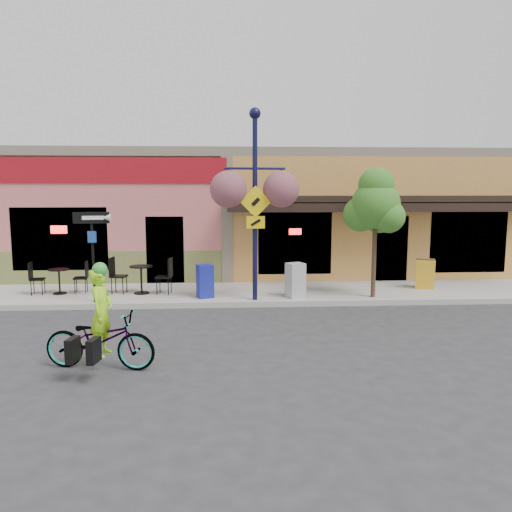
{
  "coord_description": "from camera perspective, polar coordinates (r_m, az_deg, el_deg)",
  "views": [
    {
      "loc": [
        -1.01,
        -12.63,
        3.18
      ],
      "look_at": [
        -0.24,
        0.5,
        1.4
      ],
      "focal_mm": 35.0,
      "sensor_mm": 36.0,
      "label": 1
    }
  ],
  "objects": [
    {
      "name": "sandwich_board",
      "position": [
        15.84,
        18.77,
        -2.05
      ],
      "size": [
        0.65,
        0.57,
        0.92
      ],
      "primitive_type": null,
      "rotation": [
        0.0,
        0.0,
        -0.35
      ],
      "color": "yellow",
      "rests_on": "sidewalk"
    },
    {
      "name": "bicycle",
      "position": [
        9.35,
        -17.41,
        -9.13
      ],
      "size": [
        2.09,
        1.02,
        1.05
      ],
      "primitive_type": "imported",
      "rotation": [
        0.0,
        0.0,
        1.4
      ],
      "color": "maroon",
      "rests_on": "ground"
    },
    {
      "name": "sidewalk",
      "position": [
        14.99,
        0.58,
        -4.25
      ],
      "size": [
        24.0,
        3.0,
        0.15
      ],
      "primitive_type": "cube",
      "color": "#9E9B93",
      "rests_on": "ground"
    },
    {
      "name": "lamp_post",
      "position": [
        13.44,
        -0.12,
        5.77
      ],
      "size": [
        1.69,
        0.79,
        5.15
      ],
      "primitive_type": null,
      "rotation": [
        0.0,
        0.0,
        0.08
      ],
      "color": "#111237",
      "rests_on": "sidewalk"
    },
    {
      "name": "cafe_set_right",
      "position": [
        14.84,
        -12.98,
        -2.18
      ],
      "size": [
        1.88,
        1.12,
        1.06
      ],
      "primitive_type": null,
      "rotation": [
        0.0,
        0.0,
        -0.14
      ],
      "color": "black",
      "rests_on": "sidewalk"
    },
    {
      "name": "building",
      "position": [
        20.17,
        -0.48,
        5.06
      ],
      "size": [
        18.2,
        8.2,
        4.5
      ],
      "primitive_type": null,
      "color": "#C46461",
      "rests_on": "ground"
    },
    {
      "name": "cyclist_rider",
      "position": [
        9.27,
        -17.17,
        -7.65
      ],
      "size": [
        0.46,
        0.62,
        1.55
      ],
      "primitive_type": "imported",
      "rotation": [
        0.0,
        0.0,
        1.4
      ],
      "color": "#A1F419",
      "rests_on": "ground"
    },
    {
      "name": "curb",
      "position": [
        13.58,
        1.0,
        -5.51
      ],
      "size": [
        24.0,
        0.12,
        0.15
      ],
      "primitive_type": "cube",
      "color": "#A8A59E",
      "rests_on": "ground"
    },
    {
      "name": "cafe_set_left",
      "position": [
        15.52,
        -21.57,
        -2.31
      ],
      "size": [
        1.66,
        0.97,
        0.95
      ],
      "primitive_type": null,
      "rotation": [
        0.0,
        0.0,
        0.11
      ],
      "color": "black",
      "rests_on": "sidewalk"
    },
    {
      "name": "ground",
      "position": [
        13.06,
        1.19,
        -6.38
      ],
      "size": [
        90.0,
        90.0,
        0.0
      ],
      "primitive_type": "plane",
      "color": "#2D2D30",
      "rests_on": "ground"
    },
    {
      "name": "newspaper_box_grey",
      "position": [
        14.02,
        4.52,
        -2.78
      ],
      "size": [
        0.58,
        0.55,
        0.97
      ],
      "primitive_type": null,
      "rotation": [
        0.0,
        0.0,
        0.4
      ],
      "color": "#A7A7A7",
      "rests_on": "sidewalk"
    },
    {
      "name": "newspaper_box_blue",
      "position": [
        14.02,
        -5.84,
        -2.87
      ],
      "size": [
        0.52,
        0.49,
        0.93
      ],
      "primitive_type": null,
      "rotation": [
        0.0,
        0.0,
        0.34
      ],
      "color": "#192196",
      "rests_on": "sidewalk"
    },
    {
      "name": "street_tree",
      "position": [
        14.22,
        13.42,
        2.65
      ],
      "size": [
        1.8,
        1.8,
        3.66
      ],
      "primitive_type": null,
      "rotation": [
        0.0,
        0.0,
        -0.32
      ],
      "color": "#3D7A26",
      "rests_on": "sidewalk"
    },
    {
      "name": "one_way_sign",
      "position": [
        13.97,
        -18.11,
        -0.15
      ],
      "size": [
        0.95,
        0.31,
        2.42
      ],
      "primitive_type": null,
      "rotation": [
        0.0,
        0.0,
        0.12
      ],
      "color": "black",
      "rests_on": "sidewalk"
    }
  ]
}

